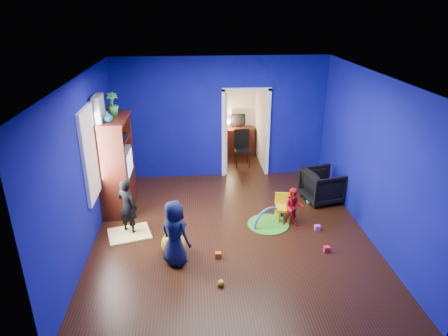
{
  "coord_description": "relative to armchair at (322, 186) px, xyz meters",
  "views": [
    {
      "loc": [
        -0.64,
        -6.39,
        4.0
      ],
      "look_at": [
        -0.11,
        0.4,
        1.16
      ],
      "focal_mm": 32.0,
      "sensor_mm": 36.0,
      "label": 1
    }
  ],
  "objects": [
    {
      "name": "wall_back",
      "position": [
        -2.08,
        1.56,
        1.1
      ],
      "size": [
        5.0,
        0.02,
        2.9
      ],
      "primitive_type": "cube",
      "color": "navy",
      "rests_on": "floor"
    },
    {
      "name": "toddler_red",
      "position": [
        -0.88,
        -0.99,
        0.04
      ],
      "size": [
        0.42,
        0.34,
        0.79
      ],
      "primitive_type": "imported",
      "rotation": [
        0.0,
        0.0,
        -0.13
      ],
      "color": "red",
      "rests_on": "floor"
    },
    {
      "name": "curtain",
      "position": [
        -4.45,
        -0.29,
        0.9
      ],
      "size": [
        0.14,
        0.42,
        2.4
      ],
      "primitive_type": "cube",
      "color": "slate",
      "rests_on": "floor"
    },
    {
      "name": "window_left",
      "position": [
        -4.56,
        -0.84,
        1.2
      ],
      "size": [
        0.03,
        0.95,
        1.55
      ],
      "primitive_type": "cube",
      "color": "white",
      "rests_on": "wall_left"
    },
    {
      "name": "toy_3",
      "position": [
        -1.01,
        -0.77,
        -0.3
      ],
      "size": [
        0.11,
        0.11,
        0.11
      ],
      "primitive_type": "sphere",
      "color": "green",
      "rests_on": "floor"
    },
    {
      "name": "folding_chair",
      "position": [
        -1.48,
        2.11,
        0.11
      ],
      "size": [
        0.4,
        0.4,
        0.92
      ],
      "primitive_type": "cube",
      "color": "black",
      "rests_on": "floor"
    },
    {
      "name": "hopper_ball",
      "position": [
        -3.13,
        -1.76,
        -0.15
      ],
      "size": [
        0.41,
        0.41,
        0.41
      ],
      "primitive_type": "sphere",
      "color": "yellow",
      "rests_on": "floor"
    },
    {
      "name": "floor",
      "position": [
        -2.08,
        -1.19,
        -0.35
      ],
      "size": [
        5.0,
        5.5,
        0.01
      ],
      "primitive_type": "cube",
      "color": "black",
      "rests_on": "ground"
    },
    {
      "name": "wall_front",
      "position": [
        -2.08,
        -3.94,
        1.1
      ],
      "size": [
        5.0,
        0.02,
        2.9
      ],
      "primitive_type": "cube",
      "color": "navy",
      "rests_on": "floor"
    },
    {
      "name": "toy_4",
      "position": [
        -0.44,
        -1.2,
        -0.3
      ],
      "size": [
        0.1,
        0.08,
        0.1
      ],
      "primitive_type": "cube",
      "color": "#D24ECA",
      "rests_on": "floor"
    },
    {
      "name": "alcove",
      "position": [
        -1.48,
        2.44,
        0.9
      ],
      "size": [
        1.0,
        1.75,
        2.5
      ],
      "primitive_type": null,
      "color": "silver",
      "rests_on": "floor"
    },
    {
      "name": "doorway",
      "position": [
        -1.48,
        1.56,
        0.7
      ],
      "size": [
        1.16,
        0.1,
        2.1
      ],
      "primitive_type": "cube",
      "color": "white",
      "rests_on": "floor"
    },
    {
      "name": "vase",
      "position": [
        -4.3,
        -0.32,
        1.71
      ],
      "size": [
        0.23,
        0.23,
        0.2
      ],
      "primitive_type": "imported",
      "rotation": [
        0.0,
        0.0,
        -0.25
      ],
      "color": "#0D676E",
      "rests_on": "tv_armoire"
    },
    {
      "name": "toy_arch",
      "position": [
        -1.34,
        -0.93,
        -0.33
      ],
      "size": [
        0.65,
        0.4,
        0.72
      ],
      "primitive_type": "torus",
      "rotation": [
        1.57,
        0.0,
        0.52
      ],
      "color": "#3F8CD8",
      "rests_on": "floor"
    },
    {
      "name": "toy_5",
      "position": [
        -2.38,
        -2.67,
        -0.3
      ],
      "size": [
        0.11,
        0.11,
        0.11
      ],
      "primitive_type": "sphere",
      "color": "#F7A90D",
      "rests_on": "floor"
    },
    {
      "name": "desk_monitor",
      "position": [
        -1.48,
        3.19,
        0.6
      ],
      "size": [
        0.4,
        0.05,
        0.32
      ],
      "primitive_type": "cube",
      "color": "black",
      "rests_on": "study_desk"
    },
    {
      "name": "book_shelf",
      "position": [
        -1.48,
        3.18,
        1.67
      ],
      "size": [
        0.88,
        0.24,
        0.04
      ],
      "primitive_type": "cube",
      "color": "white",
      "rests_on": "study_desk"
    },
    {
      "name": "wall_left",
      "position": [
        -4.58,
        -1.19,
        1.1
      ],
      "size": [
        0.02,
        5.5,
        2.9
      ],
      "primitive_type": "cube",
      "color": "navy",
      "rests_on": "floor"
    },
    {
      "name": "study_desk",
      "position": [
        -1.48,
        3.07,
        0.02
      ],
      "size": [
        0.88,
        0.44,
        0.75
      ],
      "primitive_type": "cube",
      "color": "#3D140A",
      "rests_on": "floor"
    },
    {
      "name": "kid_chair",
      "position": [
        -1.03,
        -0.79,
        -0.1
      ],
      "size": [
        0.32,
        0.32,
        0.5
      ],
      "primitive_type": "cube",
      "rotation": [
        0.0,
        0.0,
        -0.17
      ],
      "color": "yellow",
      "rests_on": "floor"
    },
    {
      "name": "child_black",
      "position": [
        -3.98,
        -0.98,
        0.19
      ],
      "size": [
        0.47,
        0.42,
        1.08
      ],
      "primitive_type": "imported",
      "rotation": [
        0.0,
        0.0,
        2.62
      ],
      "color": "black",
      "rests_on": "floor"
    },
    {
      "name": "toy_0",
      "position": [
        -0.49,
        -1.91,
        -0.3
      ],
      "size": [
        0.1,
        0.08,
        0.1
      ],
      "primitive_type": "cube",
      "color": "red",
      "rests_on": "floor"
    },
    {
      "name": "wall_right",
      "position": [
        0.42,
        -1.19,
        1.1
      ],
      "size": [
        0.02,
        5.5,
        2.9
      ],
      "primitive_type": "cube",
      "color": "navy",
      "rests_on": "floor"
    },
    {
      "name": "tv_armoire",
      "position": [
        -4.3,
        -0.02,
        0.63
      ],
      "size": [
        0.58,
        1.14,
        1.96
      ],
      "primitive_type": "cube",
      "color": "#43190B",
      "rests_on": "floor"
    },
    {
      "name": "toy_2",
      "position": [
        -2.37,
        -1.94,
        -0.3
      ],
      "size": [
        0.1,
        0.08,
        0.1
      ],
      "primitive_type": "cube",
      "color": "#DE540B",
      "rests_on": "floor"
    },
    {
      "name": "child_navy",
      "position": [
        -3.08,
        -2.01,
        0.21
      ],
      "size": [
        0.65,
        0.63,
        1.13
      ],
      "primitive_type": "imported",
      "rotation": [
        0.0,
        0.0,
        2.43
      ],
      "color": "#0E1536",
      "rests_on": "floor"
    },
    {
      "name": "toy_1",
      "position": [
        -0.31,
        -0.13,
        -0.3
      ],
      "size": [
        0.11,
        0.11,
        0.11
      ],
      "primitive_type": "sphere",
      "color": "#228DC3",
      "rests_on": "floor"
    },
    {
      "name": "potted_plant",
      "position": [
        -4.3,
        0.2,
        1.82
      ],
      "size": [
        0.32,
        0.32,
        0.43
      ],
      "primitive_type": "imported",
      "rotation": [
        0.0,
        0.0,
        0.41
      ],
      "color": "#2F8337",
      "rests_on": "tv_armoire"
    },
    {
      "name": "play_mat",
      "position": [
        -1.34,
        -0.93,
        -0.34
      ],
      "size": [
        0.8,
        0.8,
        0.02
      ],
      "primitive_type": "cylinder",
      "color": "#3E9822",
      "rests_on": "floor"
    },
    {
      "name": "desk_lamp",
      "position": [
        -1.76,
        3.13,
        0.58
      ],
      "size": [
        0.14,
        0.14,
        0.14
      ],
      "primitive_type": "sphere",
      "color": "#FFD88C",
      "rests_on": "study_desk"
    },
    {
      "name": "ceiling",
      "position": [
        -2.08,
        -1.19,
        2.55
      ],
      "size": [
        5.0,
        5.5,
        0.01
      ],
      "primitive_type": "cube",
      "color": "white",
      "rests_on": "wall_back"
    },
    {
      "name": "armchair",
      "position": [
        0.0,
        0.0,
        0.0
      ],
      "size": [
        0.92,
        0.91,
        0.7
      ],
      "primitive_type": "imported",
      "rotation": [
        0.0,
        0.0,
        1.8
      ],
      "color": "black",
      "rests_on": "floor"
    },
    {
      "name": "yellow_blanket",
      "position": [
        -3.98,
        -1.08,
        -0.34
      ],
      "size": [
        0.89,
        0.79,
        0.03
      ],
      "primitive_type": "cube",
      "rotation": [
        0.0,
        0.0,
        0.28
      ],
      "color": "#F2E07A",
      "rests_on": "floor"
    },
    {
      "name": "crt_tv",
      "position": [
        -4.26,
        -0.02,
        0.67
      ],
      "size": [
        0.46,
        0.7,
        0.54
      ],
      "primitive_type": "cube",
      "color": "silver",
      "rests_on": "tv_armoire"
    }
  ]
}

